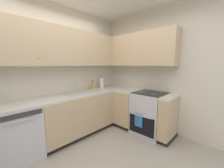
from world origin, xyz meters
name	(u,v)px	position (x,y,z in m)	size (l,w,h in m)	color
wall_back	(49,72)	(0.00, 1.43, 1.32)	(3.63, 0.05, 2.64)	beige
wall_right	(160,72)	(1.79, 0.00, 1.32)	(0.05, 2.92, 2.64)	beige
dishwasher	(17,134)	(-0.66, 1.11, 0.42)	(0.60, 0.63, 0.85)	silver
lower_cabinets_back	(78,115)	(0.41, 1.11, 0.43)	(1.52, 0.62, 0.85)	tan
countertop_back	(77,95)	(0.40, 1.11, 0.86)	(2.73, 0.60, 0.04)	beige
lower_cabinets_right	(139,111)	(1.47, 0.30, 0.43)	(0.62, 1.27, 0.85)	tan
countertop_right	(139,92)	(1.47, 0.30, 0.86)	(0.60, 1.27, 0.03)	beige
oven_range	(149,113)	(1.49, 0.05, 0.45)	(0.68, 0.62, 1.03)	silver
upper_cabinets_back	(64,47)	(0.24, 1.25, 1.80)	(2.41, 0.34, 0.71)	tan
upper_cabinets_right	(136,50)	(1.61, 0.50, 1.80)	(0.32, 1.82, 0.71)	tan
sink	(83,95)	(0.53, 1.08, 0.84)	(0.71, 0.40, 0.10)	#B7B7BC
faucet	(77,85)	(0.54, 1.29, 1.02)	(0.07, 0.16, 0.23)	silver
soap_bottle	(93,85)	(0.96, 1.29, 0.97)	(0.06, 0.06, 0.21)	gold
paper_towel_roll	(102,83)	(1.23, 1.27, 1.01)	(0.11, 0.11, 0.32)	white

